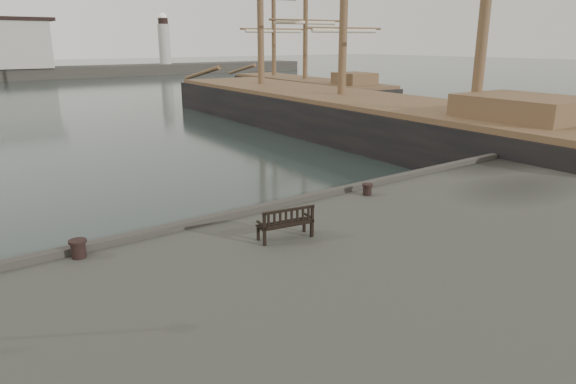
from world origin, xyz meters
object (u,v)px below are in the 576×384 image
object	(u,v)px
bench	(286,229)
tall_ship_main	(340,122)
bollard_left	(78,249)
tall_ship_far	(305,95)
bollard_right	(367,189)

from	to	relation	value
bench	tall_ship_main	world-z (taller)	tall_ship_main
bollard_left	tall_ship_main	size ratio (longest dim) A/B	0.01
bench	tall_ship_far	size ratio (longest dim) A/B	0.06
bench	tall_ship_main	xyz separation A→B (m)	(18.51, 18.17, -1.04)
bollard_left	bench	bearing A→B (deg)	-22.78
bench	tall_ship_main	size ratio (longest dim) A/B	0.04
bollard_right	tall_ship_main	size ratio (longest dim) A/B	0.01
tall_ship_main	bench	bearing A→B (deg)	-131.79
bollard_right	tall_ship_main	world-z (taller)	tall_ship_main
tall_ship_main	tall_ship_far	xyz separation A→B (m)	(10.68, 17.70, -0.04)
tall_ship_main	bollard_right	bearing A→B (deg)	-126.28
tall_ship_far	bollard_left	bearing A→B (deg)	-128.13
bench	bollard_left	xyz separation A→B (m)	(-4.68, 1.96, -0.05)
bench	tall_ship_main	bearing A→B (deg)	54.31
bench	bollard_left	bearing A→B (deg)	167.06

